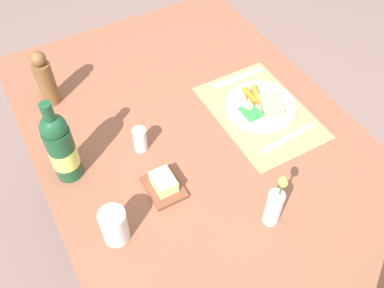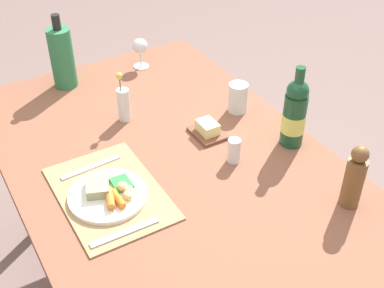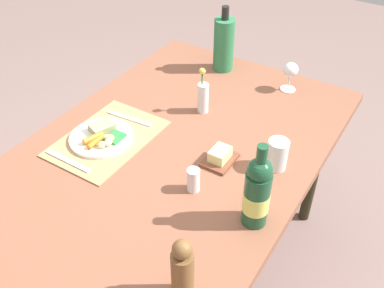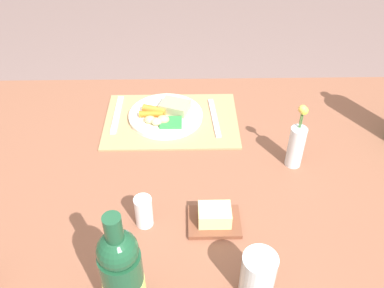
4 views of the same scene
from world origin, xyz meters
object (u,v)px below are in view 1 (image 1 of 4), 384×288
Objects in this scene: fork at (287,138)px; knife at (239,78)px; dining_table at (207,163)px; flower_vase at (274,206)px; water_tumbler at (115,227)px; wine_bottle at (61,148)px; salt_shaker at (140,139)px; pepper_mill at (45,79)px; dinner_plate at (260,105)px; butter_dish at (164,184)px.

fork is 0.32m from knife.
flower_vase is (-0.30, -0.03, 0.14)m from dining_table.
knife is 1.81× the size of water_tumbler.
wine_bottle is (-0.11, 0.68, 0.11)m from knife.
wine_bottle is at bearing 85.83° from salt_shaker.
wine_bottle is at bearing 172.01° from pepper_mill.
dining_table is at bearing 66.76° from fork.
dinner_plate is at bearing -95.25° from salt_shaker.
pepper_mill is at bearing -7.99° from wine_bottle.
salt_shaker is at bearing -94.17° from wine_bottle.
dining_table is 7.62× the size of knife.
water_tumbler is (0.16, 0.40, -0.02)m from flower_vase.
flower_vase is at bearing -134.21° from wine_bottle.
flower_vase is at bearing 149.19° from dinner_plate.
wine_bottle reaches higher than flower_vase.
salt_shaker is 0.17m from butter_dish.
dinner_plate is 0.73m from pepper_mill.
knife is 0.70m from wine_bottle.
dinner_plate is 0.81× the size of wine_bottle.
salt_shaker is at bearing 84.75° from dinner_plate.
dining_table is at bearing -121.81° from salt_shaker.
salt_shaker reaches higher than butter_dish.
water_tumbler is at bearing 110.39° from dining_table.
butter_dish reaches higher than dining_table.
dinner_plate reaches higher than knife.
dinner_plate is at bearing -71.24° from water_tumbler.
knife is (0.16, -0.02, -0.01)m from dinner_plate.
salt_shaker is 0.40m from pepper_mill.
wine_bottle is 2.30× the size of butter_dish.
fork is 0.70× the size of wine_bottle.
pepper_mill reaches higher than dinner_plate.
butter_dish is at bearing 82.46° from fork.
water_tumbler is (-0.27, -0.04, -0.07)m from wine_bottle.
salt_shaker is (0.41, 0.21, -0.03)m from flower_vase.
butter_dish is at bearing 107.69° from dining_table.
knife is 0.47m from salt_shaker.
fork is (-0.09, -0.25, 0.07)m from dining_table.
flower_vase is 0.94× the size of pepper_mill.
dining_table is at bearing -141.47° from pepper_mill.
flower_vase reaches higher than water_tumbler.
flower_vase reaches higher than butter_dish.
dinner_plate is 0.16m from fork.
flower_vase reaches higher than salt_shaker.
water_tumbler is at bearing 90.72° from fork.
pepper_mill is 0.56m from butter_dish.
salt_shaker is 0.24m from wine_bottle.
fork is at bearing 176.43° from knife.
pepper_mill is (0.22, 0.64, 0.09)m from knife.
wine_bottle reaches higher than butter_dish.
salt_shaker is at bearing -1.40° from butter_dish.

